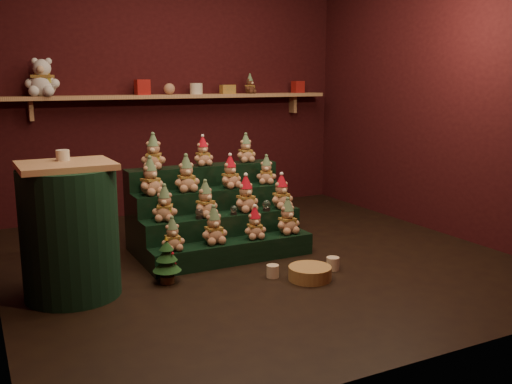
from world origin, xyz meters
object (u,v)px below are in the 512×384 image
riser_tier_front (233,252)px  brown_bear (250,84)px  mini_christmas_tree (167,260)px  mug_right (333,264)px  snow_globe_b (234,210)px  snow_globe_c (267,205)px  mug_left (273,271)px  snow_globe_a (199,213)px  white_bear (42,72)px  wicker_basket (310,273)px  side_table (70,231)px

riser_tier_front → brown_bear: 2.53m
mini_christmas_tree → mug_right: 1.31m
mini_christmas_tree → mug_right: size_ratio=3.50×
snow_globe_b → mug_right: size_ratio=0.76×
snow_globe_c → mug_left: size_ratio=1.01×
riser_tier_front → mug_right: bearing=-40.8°
snow_globe_b → brown_bear: (1.00, 1.70, 1.03)m
riser_tier_front → mug_left: 0.48m
mug_left → snow_globe_a: bearing=118.9°
mug_right → snow_globe_b: bearing=127.9°
white_bear → brown_bear: white_bear is taller
snow_globe_b → mug_left: (0.03, -0.63, -0.35)m
riser_tier_front → mug_right: riser_tier_front is taller
snow_globe_a → mini_christmas_tree: 0.60m
snow_globe_a → white_bear: 2.25m
snow_globe_a → wicker_basket: bearing=-54.5°
brown_bear → snow_globe_a: bearing=-154.6°
riser_tier_front → white_bear: bearing=122.2°
mug_left → snow_globe_b: bearing=93.1°
riser_tier_front → mug_left: (0.11, -0.47, -0.04)m
side_table → brown_bear: size_ratio=4.41×
snow_globe_a → wicker_basket: 1.05m
wicker_basket → mug_left: bearing=142.6°
riser_tier_front → snow_globe_a: 0.42m
riser_tier_front → snow_globe_c: snow_globe_c is taller
side_table → mug_left: (1.42, -0.32, -0.42)m
mug_right → wicker_basket: size_ratio=0.32×
snow_globe_b → riser_tier_front: bearing=-116.2°
snow_globe_a → snow_globe_c: size_ratio=0.92×
riser_tier_front → snow_globe_a: bearing=145.5°
brown_bear → mini_christmas_tree: bearing=-156.5°
snow_globe_b → mini_christmas_tree: snow_globe_b is taller
snow_globe_a → mug_right: bearing=-39.2°
riser_tier_front → mug_left: size_ratio=14.64×
side_table → mug_right: side_table is taller
mug_left → brown_bear: (0.96, 2.32, 1.38)m
snow_globe_b → mug_right: snow_globe_b is taller
wicker_basket → riser_tier_front: bearing=117.9°
white_bear → snow_globe_a: bearing=-41.4°
mini_christmas_tree → white_bear: white_bear is taller
snow_globe_b → mug_left: 0.72m
brown_bear → side_table: bearing=-166.7°
snow_globe_c → white_bear: bearing=132.6°
side_table → mug_right: size_ratio=9.13×
riser_tier_front → wicker_basket: riser_tier_front is taller
mini_christmas_tree → white_bear: 2.54m
wicker_basket → white_bear: (-1.51, 2.50, 1.50)m
side_table → white_bear: 2.29m
side_table → brown_bear: 3.26m
side_table → mini_christmas_tree: bearing=-6.9°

